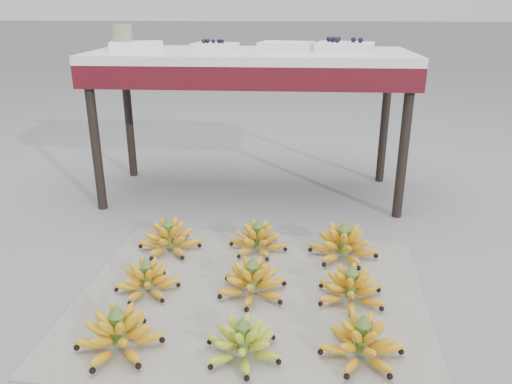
# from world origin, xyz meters

# --- Properties ---
(ground) EXTENTS (60.00, 60.00, 0.00)m
(ground) POSITION_xyz_m (0.00, 0.00, 0.00)
(ground) COLOR slate
(ground) RESTS_ON ground
(newspaper_mat) EXTENTS (1.32, 1.13, 0.01)m
(newspaper_mat) POSITION_xyz_m (-0.06, -0.03, 0.00)
(newspaper_mat) COLOR silver
(newspaper_mat) RESTS_ON ground
(bunch_front_left) EXTENTS (0.28, 0.28, 0.16)m
(bunch_front_left) POSITION_xyz_m (-0.44, -0.35, 0.06)
(bunch_front_left) COLOR gold
(bunch_front_left) RESTS_ON newspaper_mat
(bunch_front_center) EXTENTS (0.28, 0.28, 0.14)m
(bunch_front_center) POSITION_xyz_m (-0.06, -0.36, 0.05)
(bunch_front_center) COLOR #96C02F
(bunch_front_center) RESTS_ON newspaper_mat
(bunch_front_right) EXTENTS (0.33, 0.33, 0.15)m
(bunch_front_right) POSITION_xyz_m (0.29, -0.34, 0.06)
(bunch_front_right) COLOR gold
(bunch_front_right) RESTS_ON newspaper_mat
(bunch_mid_left) EXTENTS (0.29, 0.29, 0.14)m
(bunch_mid_left) POSITION_xyz_m (-0.45, -0.02, 0.05)
(bunch_mid_left) COLOR gold
(bunch_mid_left) RESTS_ON newspaper_mat
(bunch_mid_center) EXTENTS (0.26, 0.26, 0.16)m
(bunch_mid_center) POSITION_xyz_m (-0.06, -0.01, 0.06)
(bunch_mid_center) COLOR gold
(bunch_mid_center) RESTS_ON newspaper_mat
(bunch_mid_right) EXTENTS (0.29, 0.29, 0.15)m
(bunch_mid_right) POSITION_xyz_m (0.29, -0.03, 0.06)
(bunch_mid_right) COLOR gold
(bunch_mid_right) RESTS_ON newspaper_mat
(bunch_back_left) EXTENTS (0.29, 0.29, 0.16)m
(bunch_back_left) POSITION_xyz_m (-0.44, 0.31, 0.06)
(bunch_back_left) COLOR gold
(bunch_back_left) RESTS_ON newspaper_mat
(bunch_back_center) EXTENTS (0.30, 0.30, 0.15)m
(bunch_back_center) POSITION_xyz_m (-0.06, 0.34, 0.06)
(bunch_back_center) COLOR gold
(bunch_back_center) RESTS_ON newspaper_mat
(bunch_back_right) EXTENTS (0.36, 0.36, 0.17)m
(bunch_back_right) POSITION_xyz_m (0.30, 0.30, 0.06)
(bunch_back_right) COLOR gold
(bunch_back_right) RESTS_ON newspaper_mat
(vendor_table) EXTENTS (1.62, 0.65, 0.78)m
(vendor_table) POSITION_xyz_m (-0.15, 1.04, 0.69)
(vendor_table) COLOR black
(vendor_table) RESTS_ON ground
(tray_far_left) EXTENTS (0.31, 0.25, 0.04)m
(tray_far_left) POSITION_xyz_m (-0.73, 1.02, 0.80)
(tray_far_left) COLOR silver
(tray_far_left) RESTS_ON vendor_table
(tray_left) EXTENTS (0.24, 0.19, 0.06)m
(tray_left) POSITION_xyz_m (-0.33, 1.05, 0.80)
(tray_left) COLOR silver
(tray_left) RESTS_ON vendor_table
(tray_right) EXTENTS (0.30, 0.25, 0.04)m
(tray_right) POSITION_xyz_m (0.03, 1.07, 0.80)
(tray_right) COLOR silver
(tray_right) RESTS_ON vendor_table
(tray_far_right) EXTENTS (0.31, 0.26, 0.07)m
(tray_far_right) POSITION_xyz_m (0.33, 1.03, 0.80)
(tray_far_right) COLOR silver
(tray_far_right) RESTS_ON vendor_table
(glass_jar) EXTENTS (0.12, 0.12, 0.13)m
(glass_jar) POSITION_xyz_m (-0.81, 1.04, 0.84)
(glass_jar) COLOR beige
(glass_jar) RESTS_ON vendor_table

